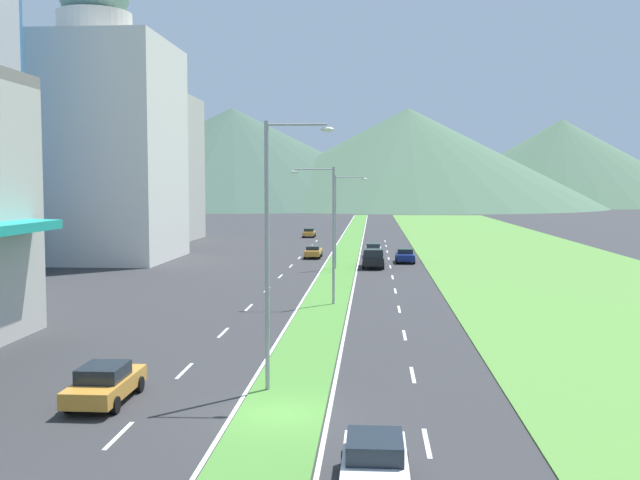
# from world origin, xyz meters

# --- Properties ---
(ground_plane) EXTENTS (600.00, 600.00, 0.00)m
(ground_plane) POSITION_xyz_m (0.00, 0.00, 0.00)
(ground_plane) COLOR #2D2D30
(grass_median) EXTENTS (3.20, 240.00, 0.06)m
(grass_median) POSITION_xyz_m (0.00, 60.00, 0.03)
(grass_median) COLOR #477F33
(grass_median) RESTS_ON ground_plane
(grass_verge_right) EXTENTS (24.00, 240.00, 0.06)m
(grass_verge_right) POSITION_xyz_m (20.60, 60.00, 0.03)
(grass_verge_right) COLOR #518438
(grass_verge_right) RESTS_ON ground_plane
(lane_dash_left_2) EXTENTS (0.16, 2.80, 0.01)m
(lane_dash_left_2) POSITION_xyz_m (-5.10, -2.59, 0.01)
(lane_dash_left_2) COLOR silver
(lane_dash_left_2) RESTS_ON ground_plane
(lane_dash_left_3) EXTENTS (0.16, 2.80, 0.01)m
(lane_dash_left_3) POSITION_xyz_m (-5.10, 6.11, 0.01)
(lane_dash_left_3) COLOR silver
(lane_dash_left_3) RESTS_ON ground_plane
(lane_dash_left_4) EXTENTS (0.16, 2.80, 0.01)m
(lane_dash_left_4) POSITION_xyz_m (-5.10, 14.82, 0.01)
(lane_dash_left_4) COLOR silver
(lane_dash_left_4) RESTS_ON ground_plane
(lane_dash_left_5) EXTENTS (0.16, 2.80, 0.01)m
(lane_dash_left_5) POSITION_xyz_m (-5.10, 23.52, 0.01)
(lane_dash_left_5) COLOR silver
(lane_dash_left_5) RESTS_ON ground_plane
(lane_dash_left_6) EXTENTS (0.16, 2.80, 0.01)m
(lane_dash_left_6) POSITION_xyz_m (-5.10, 32.23, 0.01)
(lane_dash_left_6) COLOR silver
(lane_dash_left_6) RESTS_ON ground_plane
(lane_dash_left_7) EXTENTS (0.16, 2.80, 0.01)m
(lane_dash_left_7) POSITION_xyz_m (-5.10, 40.93, 0.01)
(lane_dash_left_7) COLOR silver
(lane_dash_left_7) RESTS_ON ground_plane
(lane_dash_left_8) EXTENTS (0.16, 2.80, 0.01)m
(lane_dash_left_8) POSITION_xyz_m (-5.10, 49.63, 0.01)
(lane_dash_left_8) COLOR silver
(lane_dash_left_8) RESTS_ON ground_plane
(lane_dash_left_9) EXTENTS (0.16, 2.80, 0.01)m
(lane_dash_left_9) POSITION_xyz_m (-5.10, 58.34, 0.01)
(lane_dash_left_9) COLOR silver
(lane_dash_left_9) RESTS_ON ground_plane
(lane_dash_left_10) EXTENTS (0.16, 2.80, 0.01)m
(lane_dash_left_10) POSITION_xyz_m (-5.10, 67.04, 0.01)
(lane_dash_left_10) COLOR silver
(lane_dash_left_10) RESTS_ON ground_plane
(lane_dash_left_11) EXTENTS (0.16, 2.80, 0.01)m
(lane_dash_left_11) POSITION_xyz_m (-5.10, 75.75, 0.01)
(lane_dash_left_11) COLOR silver
(lane_dash_left_11) RESTS_ON ground_plane
(lane_dash_left_12) EXTENTS (0.16, 2.80, 0.01)m
(lane_dash_left_12) POSITION_xyz_m (-5.10, 84.45, 0.01)
(lane_dash_left_12) COLOR silver
(lane_dash_left_12) RESTS_ON ground_plane
(lane_dash_right_2) EXTENTS (0.16, 2.80, 0.01)m
(lane_dash_right_2) POSITION_xyz_m (5.10, -2.59, 0.01)
(lane_dash_right_2) COLOR silver
(lane_dash_right_2) RESTS_ON ground_plane
(lane_dash_right_3) EXTENTS (0.16, 2.80, 0.01)m
(lane_dash_right_3) POSITION_xyz_m (5.10, 6.11, 0.01)
(lane_dash_right_3) COLOR silver
(lane_dash_right_3) RESTS_ON ground_plane
(lane_dash_right_4) EXTENTS (0.16, 2.80, 0.01)m
(lane_dash_right_4) POSITION_xyz_m (5.10, 14.82, 0.01)
(lane_dash_right_4) COLOR silver
(lane_dash_right_4) RESTS_ON ground_plane
(lane_dash_right_5) EXTENTS (0.16, 2.80, 0.01)m
(lane_dash_right_5) POSITION_xyz_m (5.10, 23.52, 0.01)
(lane_dash_right_5) COLOR silver
(lane_dash_right_5) RESTS_ON ground_plane
(lane_dash_right_6) EXTENTS (0.16, 2.80, 0.01)m
(lane_dash_right_6) POSITION_xyz_m (5.10, 32.23, 0.01)
(lane_dash_right_6) COLOR silver
(lane_dash_right_6) RESTS_ON ground_plane
(lane_dash_right_7) EXTENTS (0.16, 2.80, 0.01)m
(lane_dash_right_7) POSITION_xyz_m (5.10, 40.93, 0.01)
(lane_dash_right_7) COLOR silver
(lane_dash_right_7) RESTS_ON ground_plane
(lane_dash_right_8) EXTENTS (0.16, 2.80, 0.01)m
(lane_dash_right_8) POSITION_xyz_m (5.10, 49.63, 0.01)
(lane_dash_right_8) COLOR silver
(lane_dash_right_8) RESTS_ON ground_plane
(lane_dash_right_9) EXTENTS (0.16, 2.80, 0.01)m
(lane_dash_right_9) POSITION_xyz_m (5.10, 58.34, 0.01)
(lane_dash_right_9) COLOR silver
(lane_dash_right_9) RESTS_ON ground_plane
(lane_dash_right_10) EXTENTS (0.16, 2.80, 0.01)m
(lane_dash_right_10) POSITION_xyz_m (5.10, 67.04, 0.01)
(lane_dash_right_10) COLOR silver
(lane_dash_right_10) RESTS_ON ground_plane
(lane_dash_right_11) EXTENTS (0.16, 2.80, 0.01)m
(lane_dash_right_11) POSITION_xyz_m (5.10, 75.75, 0.01)
(lane_dash_right_11) COLOR silver
(lane_dash_right_11) RESTS_ON ground_plane
(lane_dash_right_12) EXTENTS (0.16, 2.80, 0.01)m
(lane_dash_right_12) POSITION_xyz_m (5.10, 84.45, 0.01)
(lane_dash_right_12) COLOR silver
(lane_dash_right_12) RESTS_ON ground_plane
(edge_line_median_left) EXTENTS (0.16, 240.00, 0.01)m
(edge_line_median_left) POSITION_xyz_m (-1.75, 60.00, 0.01)
(edge_line_median_left) COLOR silver
(edge_line_median_left) RESTS_ON ground_plane
(edge_line_median_right) EXTENTS (0.16, 240.00, 0.01)m
(edge_line_median_right) POSITION_xyz_m (1.75, 60.00, 0.01)
(edge_line_median_right) COLOR silver
(edge_line_median_right) RESTS_ON ground_plane
(domed_building) EXTENTS (16.36, 16.36, 33.22)m
(domed_building) POSITION_xyz_m (-27.20, 54.81, 13.50)
(domed_building) COLOR silver
(domed_building) RESTS_ON ground_plane
(midrise_colored) EXTENTS (15.08, 15.08, 21.63)m
(midrise_colored) POSITION_xyz_m (-31.24, 84.89, 10.81)
(midrise_colored) COLOR #B7B2A8
(midrise_colored) RESTS_ON ground_plane
(hill_far_left) EXTENTS (154.25, 154.25, 38.09)m
(hill_far_left) POSITION_xyz_m (-51.34, 262.25, 19.04)
(hill_far_left) COLOR #3D5647
(hill_far_left) RESTS_ON ground_plane
(hill_far_center) EXTENTS (143.35, 143.35, 36.99)m
(hill_far_center) POSITION_xyz_m (16.27, 256.74, 18.50)
(hill_far_center) COLOR #47664C
(hill_far_center) RESTS_ON ground_plane
(hill_far_right) EXTENTS (123.46, 123.46, 35.89)m
(hill_far_right) POSITION_xyz_m (82.35, 296.42, 17.95)
(hill_far_right) COLOR #47664C
(hill_far_right) RESTS_ON ground_plane
(street_lamp_near) EXTENTS (2.78, 0.31, 10.87)m
(street_lamp_near) POSITION_xyz_m (-0.65, 3.17, 6.14)
(street_lamp_near) COLOR #99999E
(street_lamp_near) RESTS_ON ground_plane
(street_lamp_mid) EXTENTS (3.05, 0.40, 9.58)m
(street_lamp_mid) POSITION_xyz_m (0.27, 25.18, 5.50)
(street_lamp_mid) COLOR #99999E
(street_lamp_mid) RESTS_ON ground_plane
(street_lamp_far) EXTENTS (3.21, 0.28, 9.27)m
(street_lamp_far) POSITION_xyz_m (-0.05, 47.23, 5.36)
(street_lamp_far) COLOR #99999E
(street_lamp_far) RESTS_ON ground_plane
(car_0) EXTENTS (1.95, 4.03, 1.54)m
(car_0) POSITION_xyz_m (3.35, 60.23, 0.78)
(car_0) COLOR silver
(car_0) RESTS_ON ground_plane
(car_1) EXTENTS (1.86, 4.77, 1.37)m
(car_1) POSITION_xyz_m (-3.49, 58.51, 0.72)
(car_1) COLOR #C6842D
(car_1) RESTS_ON ground_plane
(car_2) EXTENTS (1.93, 4.44, 1.50)m
(car_2) POSITION_xyz_m (3.41, -6.62, 0.76)
(car_2) COLOR silver
(car_2) RESTS_ON ground_plane
(car_3) EXTENTS (2.03, 4.29, 1.49)m
(car_3) POSITION_xyz_m (6.77, 53.99, 0.76)
(car_3) COLOR navy
(car_3) RESTS_ON ground_plane
(car_4) EXTENTS (1.91, 4.14, 1.41)m
(car_4) POSITION_xyz_m (-6.87, 92.17, 0.73)
(car_4) COLOR #C6842D
(car_4) RESTS_ON ground_plane
(car_5) EXTENTS (1.99, 4.61, 1.48)m
(car_5) POSITION_xyz_m (-6.91, 1.11, 0.75)
(car_5) COLOR #C6842D
(car_5) RESTS_ON ground_plane
(pickup_truck_0) EXTENTS (2.18, 5.40, 2.00)m
(pickup_truck_0) POSITION_xyz_m (3.36, 48.51, 0.98)
(pickup_truck_0) COLOR black
(pickup_truck_0) RESTS_ON ground_plane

